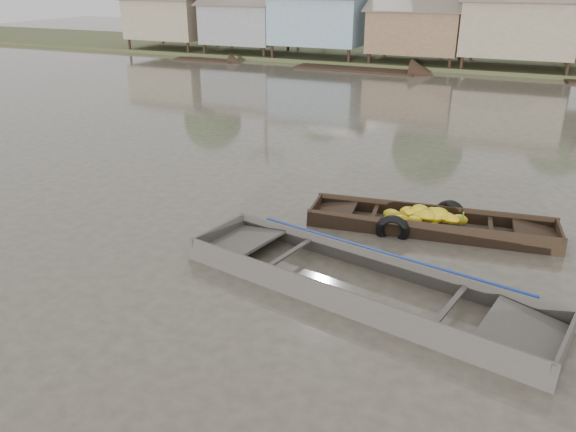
% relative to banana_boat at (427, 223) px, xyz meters
% --- Properties ---
extents(ground, '(120.00, 120.00, 0.00)m').
position_rel_banana_boat_xyz_m(ground, '(-2.22, -3.00, -0.15)').
color(ground, '#4B453A').
rests_on(ground, ground).
extents(riverbank, '(120.00, 12.47, 10.22)m').
position_rel_banana_boat_xyz_m(riverbank, '(0.81, 28.87, 2.92)').
color(riverbank, '#384723').
rests_on(riverbank, ground).
extents(banana_boat, '(5.80, 2.07, 0.80)m').
position_rel_banana_boat_xyz_m(banana_boat, '(0.00, 0.00, 0.00)').
color(banana_boat, black).
rests_on(banana_boat, ground).
extents(viewer_boat, '(7.48, 3.30, 0.58)m').
position_rel_banana_boat_xyz_m(viewer_boat, '(-0.54, -3.36, -0.10)').
color(viewer_boat, '#413C37').
rests_on(viewer_boat, ground).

